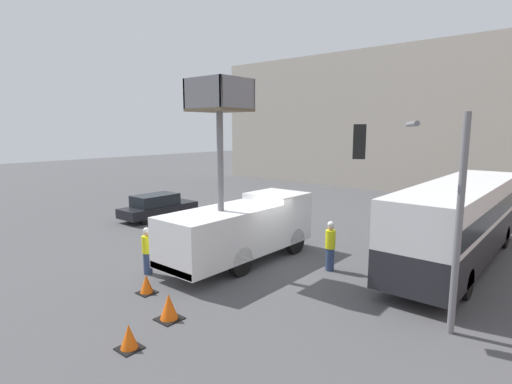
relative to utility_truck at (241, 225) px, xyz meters
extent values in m
plane|color=#4C4C4F|center=(0.89, 0.67, -1.56)|extent=(120.00, 120.00, 0.00)
cube|color=#BCB2A3|center=(0.89, 26.93, 4.55)|extent=(44.00, 10.00, 12.22)
cube|color=white|center=(0.00, 2.37, -0.04)|extent=(2.26, 2.10, 2.06)
cube|color=white|center=(0.00, -1.12, -0.16)|extent=(2.26, 4.89, 1.82)
cube|color=red|center=(0.00, -3.52, -0.92)|extent=(2.21, 0.10, 0.24)
cylinder|color=black|center=(-0.98, 2.37, -1.01)|extent=(0.30, 1.09, 1.09)
cylinder|color=black|center=(0.98, 2.37, -1.01)|extent=(0.30, 1.09, 1.09)
cylinder|color=black|center=(-0.98, -1.12, -1.01)|extent=(0.30, 1.09, 1.09)
cylinder|color=black|center=(0.98, -1.12, -1.01)|extent=(0.30, 1.09, 1.09)
cylinder|color=slate|center=(0.00, -1.12, 2.57)|extent=(0.24, 0.24, 3.64)
cube|color=brown|center=(0.00, -1.12, 4.44)|extent=(1.89, 1.75, 0.10)
cube|color=slate|center=(-0.91, -1.12, 5.01)|extent=(0.08, 1.75, 1.05)
cube|color=slate|center=(0.91, -1.12, 5.01)|extent=(0.08, 1.75, 1.05)
cube|color=slate|center=(0.00, -0.29, 5.01)|extent=(1.89, 0.08, 1.05)
cube|color=slate|center=(0.00, -1.96, 5.01)|extent=(1.89, 0.08, 1.05)
cube|color=#232328|center=(6.72, 5.54, -0.50)|extent=(2.45, 11.57, 1.26)
cube|color=silver|center=(6.72, 5.54, 0.91)|extent=(2.45, 11.57, 1.54)
cube|color=black|center=(6.72, 5.54, 0.68)|extent=(2.47, 11.11, 0.68)
cylinder|color=black|center=(5.64, 9.13, -1.05)|extent=(0.30, 1.01, 1.01)
cylinder|color=black|center=(7.79, 9.13, -1.05)|extent=(0.30, 1.01, 1.01)
cylinder|color=black|center=(5.64, 1.96, -1.05)|extent=(0.30, 1.01, 1.01)
cylinder|color=black|center=(7.79, 1.96, -1.05)|extent=(0.30, 1.01, 1.01)
cylinder|color=slate|center=(8.03, -0.67, 1.32)|extent=(0.18, 0.18, 5.75)
cylinder|color=slate|center=(6.88, -1.18, 3.89)|extent=(1.13, 2.35, 0.13)
cube|color=black|center=(5.73, -1.69, 3.44)|extent=(0.42, 0.42, 0.90)
sphere|color=red|center=(5.73, -1.69, 3.69)|extent=(0.20, 0.20, 0.20)
cylinder|color=navy|center=(-1.79, -3.20, -1.15)|extent=(0.32, 0.32, 0.81)
cylinder|color=yellow|center=(-1.79, -3.20, -0.43)|extent=(0.38, 0.38, 0.64)
sphere|color=tan|center=(-1.79, -3.20, 0.00)|extent=(0.22, 0.22, 0.22)
sphere|color=white|center=(-1.79, -3.20, 0.10)|extent=(0.23, 0.23, 0.23)
cylinder|color=navy|center=(3.21, 1.46, -1.12)|extent=(0.32, 0.32, 0.87)
cylinder|color=yellow|center=(3.21, 1.46, -0.34)|extent=(0.38, 0.38, 0.69)
sphere|color=tan|center=(3.21, 1.46, 0.13)|extent=(0.24, 0.24, 0.24)
sphere|color=white|center=(3.21, 1.46, 0.23)|extent=(0.25, 0.25, 0.25)
cube|color=black|center=(2.21, -6.56, -1.54)|extent=(0.56, 0.56, 0.03)
cone|color=#F25B0F|center=(2.21, -6.56, -1.24)|extent=(0.45, 0.45, 0.64)
cube|color=black|center=(-0.32, -4.29, -1.54)|extent=(0.56, 0.56, 0.03)
cone|color=#F25B0F|center=(-0.32, -4.29, -1.24)|extent=(0.45, 0.45, 0.64)
cube|color=black|center=(1.72, -4.96, -1.54)|extent=(0.66, 0.66, 0.03)
cone|color=#F25B0F|center=(1.72, -4.96, -1.18)|extent=(0.53, 0.53, 0.76)
cube|color=black|center=(-9.20, 2.80, -1.01)|extent=(1.73, 4.72, 0.54)
cube|color=black|center=(-9.20, 2.56, -0.41)|extent=(1.52, 2.60, 0.67)
cylinder|color=black|center=(-9.94, 4.26, -1.24)|extent=(0.22, 0.64, 0.64)
cylinder|color=black|center=(-8.45, 4.26, -1.24)|extent=(0.22, 0.64, 0.64)
cylinder|color=black|center=(-9.94, 1.33, -1.24)|extent=(0.22, 0.64, 0.64)
cylinder|color=black|center=(-8.45, 1.33, -1.24)|extent=(0.22, 0.64, 0.64)
camera|label=1|loc=(10.40, -11.51, 3.77)|focal=28.00mm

